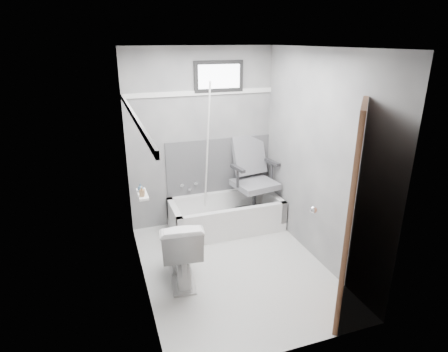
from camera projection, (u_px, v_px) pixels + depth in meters
name	position (u px, v px, depth m)	size (l,w,h in m)	color
floor	(234.00, 267.00, 4.31)	(2.60, 2.60, 0.00)	white
ceiling	(236.00, 47.00, 3.48)	(2.60, 2.60, 0.00)	silver
wall_back	(201.00, 139.00, 5.05)	(2.00, 0.02, 2.40)	#5E5E62
wall_front	(297.00, 224.00, 2.74)	(2.00, 0.02, 2.40)	#5E5E62
wall_left	(138.00, 180.00, 3.59)	(0.02, 2.60, 2.40)	#5E5E62
wall_right	(318.00, 159.00, 4.20)	(0.02, 2.60, 2.40)	#5E5E62
bathtub	(226.00, 214.00, 5.13)	(1.50, 0.70, 0.42)	white
office_chair	(255.00, 179.00, 5.14)	(0.63, 0.63, 1.10)	slate
toilet	(180.00, 249.00, 3.97)	(0.43, 0.77, 0.75)	white
door	(398.00, 226.00, 3.13)	(0.78, 0.78, 2.00)	brown
window	(219.00, 76.00, 4.83)	(0.66, 0.04, 0.40)	black
backerboard	(219.00, 166.00, 5.26)	(1.50, 0.02, 0.78)	#4C4C4F
trim_back	(200.00, 93.00, 4.83)	(2.00, 0.02, 0.06)	white
trim_left	(134.00, 116.00, 3.38)	(0.02, 2.60, 0.06)	white
pole	(207.00, 155.00, 4.89)	(0.02, 0.02, 1.95)	silver
shelf	(142.00, 194.00, 4.03)	(0.10, 0.32, 0.03)	white
soap_bottle_a	(142.00, 191.00, 3.93)	(0.05, 0.05, 0.11)	#A07950
soap_bottle_b	(140.00, 187.00, 4.06)	(0.06, 0.06, 0.08)	#466681
faucet	(189.00, 186.00, 5.19)	(0.26, 0.10, 0.16)	silver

